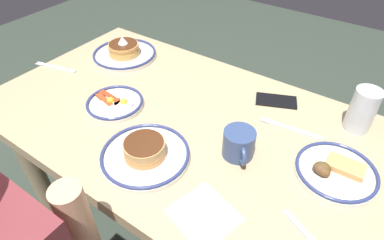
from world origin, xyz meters
The scene contains 12 objects.
ground_plane centered at (0.00, 0.00, 0.00)m, with size 6.00×6.00×0.00m, color #313B31.
dining_table centered at (0.00, 0.00, 0.62)m, with size 1.38×0.79×0.73m.
plate_near_main centered at (-0.49, -0.04, 0.75)m, with size 0.22×0.22×0.05m.
plate_center_pancakes centered at (0.45, -0.19, 0.75)m, with size 0.27×0.27×0.10m.
plate_far_companion centered at (0.23, 0.08, 0.75)m, with size 0.20×0.20×0.04m.
plate_far_side centered at (-0.02, 0.21, 0.75)m, with size 0.26×0.26×0.06m.
coffee_mug centered at (-0.24, 0.04, 0.78)m, with size 0.10×0.11×0.09m.
drinking_glass centered at (-0.49, -0.28, 0.80)m, with size 0.08×0.08×0.15m.
cell_phone centered at (-0.23, -0.27, 0.74)m, with size 0.14×0.07×0.01m, color black.
paper_napkin centered at (-0.27, 0.28, 0.73)m, with size 0.15×0.14×0.00m, color white.
fork_near centered at (-0.32, -0.15, 0.74)m, with size 0.21×0.04×0.01m.
fork_far centered at (0.62, 0.04, 0.74)m, with size 0.20×0.06×0.01m.
Camera 1 is at (-0.50, 0.67, 1.43)m, focal length 30.07 mm.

